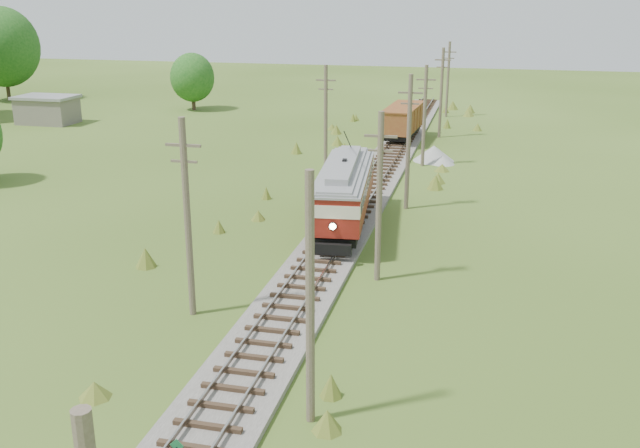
# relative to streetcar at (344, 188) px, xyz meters

# --- Properties ---
(railbed_main) EXTENTS (3.60, 96.00, 0.57)m
(railbed_main) POSITION_rel_streetcar_xyz_m (-0.00, 8.39, -2.45)
(railbed_main) COLOR #605B54
(railbed_main) RESTS_ON ground
(streetcar) EXTENTS (4.15, 12.56, 5.69)m
(streetcar) POSITION_rel_streetcar_xyz_m (0.00, 0.00, 0.00)
(streetcar) COLOR black
(streetcar) RESTS_ON ground
(gondola) EXTENTS (3.37, 8.88, 2.89)m
(gondola) POSITION_rel_streetcar_xyz_m (-0.00, 28.65, -0.52)
(gondola) COLOR black
(gondola) RESTS_ON ground
(gravel_pile) EXTENTS (3.70, 3.92, 1.34)m
(gravel_pile) POSITION_rel_streetcar_xyz_m (3.91, 20.30, -2.01)
(gravel_pile) COLOR gray
(gravel_pile) RESTS_ON ground
(utility_pole_r_1) EXTENTS (0.30, 0.30, 8.80)m
(utility_pole_r_1) POSITION_rel_streetcar_xyz_m (3.10, -20.61, 1.76)
(utility_pole_r_1) COLOR brown
(utility_pole_r_1) RESTS_ON ground
(utility_pole_r_2) EXTENTS (1.60, 0.30, 8.60)m
(utility_pole_r_2) POSITION_rel_streetcar_xyz_m (3.30, -7.61, 1.78)
(utility_pole_r_2) COLOR brown
(utility_pole_r_2) RESTS_ON ground
(utility_pole_r_3) EXTENTS (1.60, 0.30, 9.00)m
(utility_pole_r_3) POSITION_rel_streetcar_xyz_m (3.20, 5.39, 1.98)
(utility_pole_r_3) COLOR brown
(utility_pole_r_3) RESTS_ON ground
(utility_pole_r_4) EXTENTS (1.60, 0.30, 8.40)m
(utility_pole_r_4) POSITION_rel_streetcar_xyz_m (3.00, 18.39, 1.68)
(utility_pole_r_4) COLOR brown
(utility_pole_r_4) RESTS_ON ground
(utility_pole_r_5) EXTENTS (1.60, 0.30, 8.90)m
(utility_pole_r_5) POSITION_rel_streetcar_xyz_m (3.40, 31.39, 1.93)
(utility_pole_r_5) COLOR brown
(utility_pole_r_5) RESTS_ON ground
(utility_pole_r_6) EXTENTS (1.60, 0.30, 8.70)m
(utility_pole_r_6) POSITION_rel_streetcar_xyz_m (3.20, 44.39, 1.83)
(utility_pole_r_6) COLOR brown
(utility_pole_r_6) RESTS_ON ground
(utility_pole_l_a) EXTENTS (1.60, 0.30, 9.00)m
(utility_pole_l_a) POSITION_rel_streetcar_xyz_m (-4.20, -13.61, 1.98)
(utility_pole_l_a) COLOR brown
(utility_pole_l_a) RESTS_ON ground
(utility_pole_l_b) EXTENTS (1.60, 0.30, 8.60)m
(utility_pole_l_b) POSITION_rel_streetcar_xyz_m (-4.50, 14.39, 1.78)
(utility_pole_l_b) COLOR brown
(utility_pole_l_b) RESTS_ON ground
(tree_left_5) EXTENTS (9.66, 9.66, 12.44)m
(tree_left_5) POSITION_rel_streetcar_xyz_m (-56.00, 44.39, 4.48)
(tree_left_5) COLOR #38281C
(tree_left_5) RESTS_ON ground
(tree_mid_a) EXTENTS (5.46, 5.46, 7.03)m
(tree_mid_a) POSITION_rel_streetcar_xyz_m (-28.00, 42.39, 1.38)
(tree_mid_a) COLOR #38281C
(tree_mid_a) RESTS_ON ground
(shed) EXTENTS (6.40, 4.40, 3.10)m
(shed) POSITION_rel_streetcar_xyz_m (-40.00, 29.39, -1.07)
(shed) COLOR slate
(shed) RESTS_ON ground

